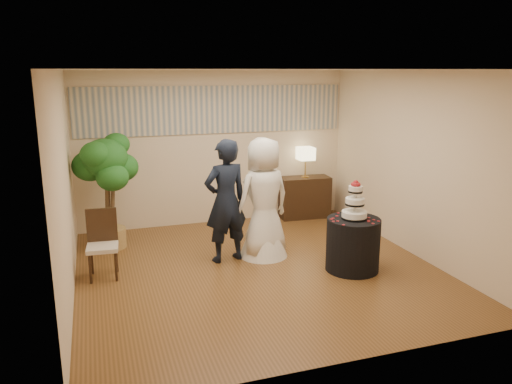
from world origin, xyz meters
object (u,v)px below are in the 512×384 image
object	(u,v)px
side_chair	(102,245)
ficus_tree	(107,191)
wedding_cake	(355,200)
cake_table	(353,244)
console	(305,197)
table_lamp	(305,162)
groom	(226,201)
bride	(264,198)

from	to	relation	value
side_chair	ficus_tree	bearing A→B (deg)	87.88
wedding_cake	ficus_tree	xyz separation A→B (m)	(-3.25, 2.05, -0.11)
cake_table	console	size ratio (longest dim) A/B	0.80
table_lamp	side_chair	size ratio (longest dim) A/B	0.62
groom	cake_table	xyz separation A→B (m)	(1.62, -0.92, -0.54)
groom	table_lamp	size ratio (longest dim) A/B	3.18
cake_table	groom	bearing A→B (deg)	150.22
side_chair	cake_table	bearing A→B (deg)	-9.29
bride	wedding_cake	size ratio (longest dim) A/B	3.29
ficus_tree	console	bearing A→B (deg)	9.35
console	side_chair	size ratio (longest dim) A/B	1.01
ficus_tree	side_chair	size ratio (longest dim) A/B	1.98
wedding_cake	table_lamp	size ratio (longest dim) A/B	0.96
table_lamp	side_chair	xyz separation A→B (m)	(-3.81, -1.83, -0.62)
console	bride	bearing A→B (deg)	-125.37
cake_table	console	distance (m)	2.69
ficus_tree	side_chair	bearing A→B (deg)	-96.47
ficus_tree	cake_table	bearing A→B (deg)	-32.23
bride	wedding_cake	xyz separation A→B (m)	(1.02, -0.93, 0.12)
bride	table_lamp	world-z (taller)	bride
wedding_cake	console	bearing A→B (deg)	81.06
wedding_cake	ficus_tree	distance (m)	3.84
cake_table	wedding_cake	size ratio (longest dim) A/B	1.36
console	side_chair	distance (m)	4.23
side_chair	console	bearing A→B (deg)	30.04
bride	console	xyz separation A→B (m)	(1.44, 1.72, -0.52)
wedding_cake	table_lamp	world-z (taller)	table_lamp
groom	ficus_tree	xyz separation A→B (m)	(-1.63, 1.13, 0.01)
groom	console	distance (m)	2.72
groom	cake_table	distance (m)	1.94
cake_table	wedding_cake	bearing A→B (deg)	0.00
bride	side_chair	xyz separation A→B (m)	(-2.37, -0.11, -0.45)
bride	ficus_tree	xyz separation A→B (m)	(-2.23, 1.12, 0.01)
ficus_tree	bride	bearing A→B (deg)	-26.62
cake_table	table_lamp	bearing A→B (deg)	81.06
groom	wedding_cake	xyz separation A→B (m)	(1.62, -0.92, 0.12)
groom	side_chair	xyz separation A→B (m)	(-1.77, -0.10, -0.45)
bride	ficus_tree	distance (m)	2.49
bride	groom	bearing A→B (deg)	-14.14
cake_table	ficus_tree	xyz separation A→B (m)	(-3.25, 2.05, 0.55)
console	table_lamp	size ratio (longest dim) A/B	1.65
bride	side_chair	distance (m)	2.41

